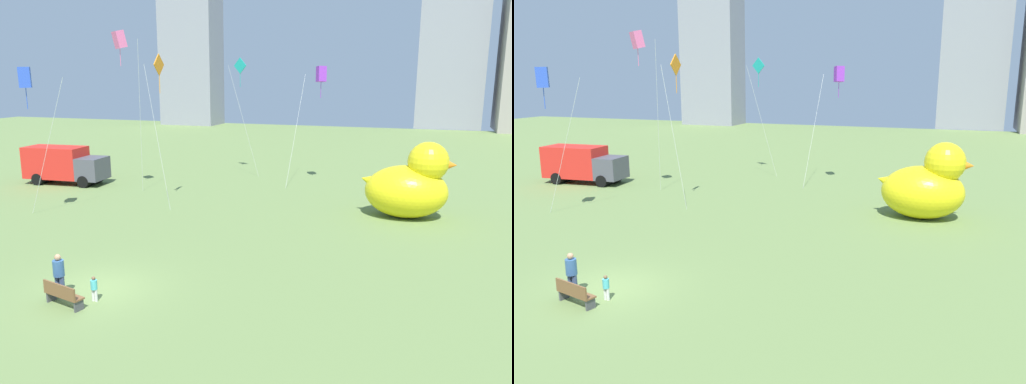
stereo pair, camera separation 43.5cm
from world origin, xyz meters
The scene contains 12 objects.
ground_plane centered at (0.00, 0.00, 0.00)m, with size 140.00×140.00×0.00m, color olive.
park_bench centered at (-0.23, -1.65, 0.48)m, with size 1.76×0.84×0.90m.
person_adult centered at (-0.91, -0.95, 0.92)m, with size 0.41×0.41×1.67m.
person_child centered at (0.58, -0.90, 0.53)m, with size 0.24×0.24×0.97m.
giant_inflatable_duck centered at (10.89, 14.91, 1.92)m, with size 5.44×3.49×4.51m.
box_truck centered at (-14.75, 16.46, 1.45)m, with size 6.46×2.82×2.85m.
city_skyline centered at (12.69, 69.90, 16.70)m, with size 74.49×17.53×40.68m.
kite_pink centered at (-7.97, 14.64, 10.43)m, with size 2.01×2.03×11.10m.
kite_teal centered at (-3.20, 24.45, 8.63)m, with size 2.34×1.96×9.62m.
kite_orange centered at (-3.93, 12.49, 8.48)m, with size 1.34×1.38×9.44m.
kite_purple centered at (3.96, 22.11, 8.24)m, with size 2.54×3.81×8.87m.
kite_blue centered at (-9.17, 7.22, 8.02)m, with size 2.79×1.97×8.62m.
Camera 1 is at (11.91, -15.56, 8.09)m, focal length 35.96 mm.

